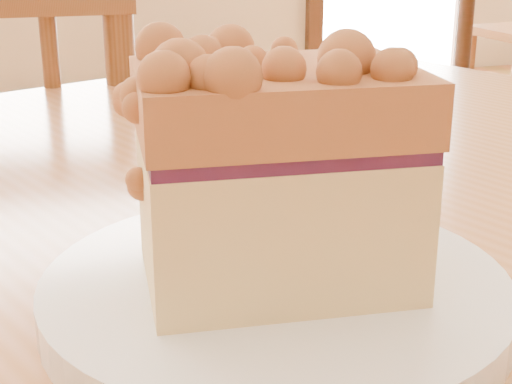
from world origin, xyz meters
The scene contains 3 objects.
cafe_chair_main centered at (-0.01, 0.69, 0.45)m, with size 0.43×0.43×0.90m.
plate centered at (0.12, -0.04, 0.76)m, with size 0.23×0.23×0.02m.
cake_slice centered at (0.12, -0.04, 0.83)m, with size 0.14×0.11×0.12m.
Camera 1 is at (0.00, -0.36, 0.93)m, focal length 55.00 mm.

